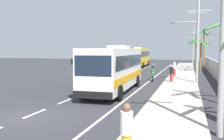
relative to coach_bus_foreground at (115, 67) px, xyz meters
The scene contains 17 objects.
ground_plane 9.28m from the coach_bus_foreground, 102.56° to the right, with size 160.00×160.00×0.00m, color #303035.
sidewalk_kerb 5.28m from the coach_bus_foreground, 13.22° to the left, with size 3.20×90.00×0.14m, color #A8A399.
lane_markings 6.25m from the coach_bus_foreground, 88.37° to the left, with size 3.76×71.11×0.01m.
boundary_wall 10.08m from the coach_bus_foreground, 30.76° to the left, with size 0.24×60.00×2.02m, color #B2B2AD.
coach_bus_foreground is the anchor object (origin of this frame).
coach_bus_far_lane 31.53m from the coach_bus_foreground, 97.07° to the left, with size 2.96×11.41×3.83m.
motorcycle_beside_bus 8.35m from the coach_bus_foreground, 76.56° to the left, with size 0.56×1.96×1.58m.
pedestrian_near_kerb 13.47m from the coach_bus_foreground, 72.67° to the right, with size 0.36×0.36×1.68m.
pedestrian_midwalk 13.31m from the coach_bus_foreground, 72.83° to the left, with size 0.36×0.36×1.75m.
pedestrian_far_walk 7.65m from the coach_bus_foreground, 58.53° to the left, with size 0.36×0.36×1.66m.
utility_pole_nearest 11.72m from the coach_bus_foreground, 53.81° to the right, with size 2.46×0.24×8.01m.
utility_pole_mid 9.52m from the coach_bus_foreground, 46.88° to the left, with size 3.66×0.24×8.43m.
utility_pole_far 23.88m from the coach_bus_foreground, 73.57° to the left, with size 3.27×0.24×10.13m.
utility_pole_distant 39.20m from the coach_bus_foreground, 80.76° to the left, with size 3.54×0.24×8.35m.
palm_third 21.48m from the coach_bus_foreground, 70.35° to the left, with size 3.39×3.47×4.85m.
palm_fourth 31.58m from the coach_bus_foreground, 77.53° to the left, with size 3.28×3.27×5.43m.
palm_farthest 25.82m from the coach_bus_foreground, 72.17° to the left, with size 3.61×3.85×6.72m.
Camera 1 is at (7.58, -10.75, 3.27)m, focal length 41.54 mm.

